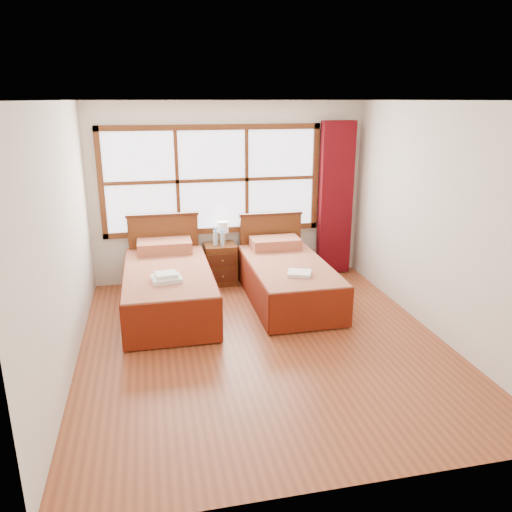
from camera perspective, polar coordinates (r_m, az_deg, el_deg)
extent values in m
plane|color=brown|center=(5.68, 0.86, -9.89)|extent=(4.50, 4.50, 0.00)
plane|color=white|center=(5.04, 1.00, 17.36)|extent=(4.50, 4.50, 0.00)
plane|color=silver|center=(7.37, -3.07, 7.21)|extent=(4.00, 0.00, 4.00)
plane|color=silver|center=(5.15, -21.29, 1.54)|extent=(0.00, 4.50, 4.50)
plane|color=silver|center=(5.98, 19.99, 3.76)|extent=(0.00, 4.50, 4.50)
cube|color=white|center=(7.27, -5.02, 8.63)|extent=(3.00, 0.02, 1.40)
cube|color=#582C13|center=(7.40, -4.85, 2.94)|extent=(3.16, 0.06, 0.08)
cube|color=#582C13|center=(7.18, -5.16, 14.45)|extent=(3.16, 0.06, 0.08)
cube|color=#582C13|center=(7.23, -17.31, 7.86)|extent=(0.08, 0.06, 1.56)
cube|color=#582C13|center=(7.60, 6.74, 8.96)|extent=(0.08, 0.06, 1.56)
cube|color=#582C13|center=(7.21, -8.98, 8.41)|extent=(0.05, 0.05, 1.40)
cube|color=#582C13|center=(7.33, -1.08, 8.77)|extent=(0.05, 0.05, 1.40)
cube|color=#582C13|center=(7.25, -5.00, 8.61)|extent=(3.00, 0.05, 0.05)
cube|color=#5E0910|center=(7.68, 9.07, 6.45)|extent=(0.50, 0.16, 2.30)
cube|color=#411C0D|center=(6.52, -9.91, -4.91)|extent=(0.95, 1.90, 0.31)
cube|color=maroon|center=(6.42, -10.05, -2.57)|extent=(1.06, 2.10, 0.26)
cube|color=maroon|center=(6.48, -14.67, -4.15)|extent=(0.03, 2.10, 0.53)
cube|color=maroon|center=(6.51, -5.30, -3.54)|extent=(0.03, 2.10, 0.53)
cube|color=maroon|center=(5.51, -9.46, -7.75)|extent=(1.06, 0.03, 0.53)
cube|color=maroon|center=(7.08, -10.41, 1.11)|extent=(0.74, 0.43, 0.16)
cube|color=#582C13|center=(7.36, -10.43, 0.64)|extent=(0.99, 0.06, 1.03)
cube|color=#411C0D|center=(7.23, -10.66, 4.64)|extent=(1.03, 0.08, 0.04)
cube|color=#411C0D|center=(6.75, 3.68, -3.96)|extent=(0.89, 1.79, 0.29)
cube|color=maroon|center=(6.66, 3.72, -1.82)|extent=(1.00, 1.98, 0.24)
cube|color=maroon|center=(6.60, -0.49, -3.32)|extent=(0.03, 1.98, 0.49)
cube|color=maroon|center=(6.86, 7.73, -2.66)|extent=(0.03, 1.98, 0.49)
cube|color=maroon|center=(5.84, 6.33, -6.29)|extent=(1.00, 0.03, 0.49)
cube|color=maroon|center=(7.26, 2.21, 1.49)|extent=(0.70, 0.41, 0.16)
cube|color=#582C13|center=(7.57, 1.66, 1.17)|extent=(0.93, 0.06, 0.97)
cube|color=#411C0D|center=(7.44, 1.69, 4.82)|extent=(0.97, 0.08, 0.04)
cube|color=#582C13|center=(7.35, -4.08, -0.90)|extent=(0.45, 0.40, 0.60)
cube|color=#411C0D|center=(7.19, -3.82, -2.32)|extent=(0.39, 0.02, 0.18)
cube|color=#411C0D|center=(7.11, -3.86, -0.51)|extent=(0.39, 0.02, 0.18)
sphere|color=#AC863A|center=(7.17, -3.80, -2.37)|extent=(0.03, 0.03, 0.03)
sphere|color=#AC863A|center=(7.10, -3.84, -0.55)|extent=(0.03, 0.03, 0.03)
cube|color=white|center=(5.96, -10.19, -2.58)|extent=(0.37, 0.33, 0.05)
cube|color=white|center=(5.95, -10.21, -2.13)|extent=(0.28, 0.25, 0.05)
cube|color=white|center=(6.19, 4.98, -1.98)|extent=(0.35, 0.33, 0.04)
cylinder|color=gold|center=(7.36, -3.77, 1.63)|extent=(0.10, 0.10, 0.02)
cylinder|color=gold|center=(7.34, -3.78, 2.20)|extent=(0.02, 0.02, 0.13)
cylinder|color=silver|center=(7.30, -3.81, 3.32)|extent=(0.16, 0.16, 0.16)
cylinder|color=#A3BDD2|center=(7.20, -4.66, 2.08)|extent=(0.06, 0.06, 0.21)
cylinder|color=blue|center=(7.17, -4.69, 3.02)|extent=(0.03, 0.03, 0.03)
cylinder|color=#A3BDD2|center=(7.17, -3.86, 1.95)|extent=(0.06, 0.06, 0.19)
cylinder|color=blue|center=(7.14, -3.88, 2.80)|extent=(0.03, 0.03, 0.03)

